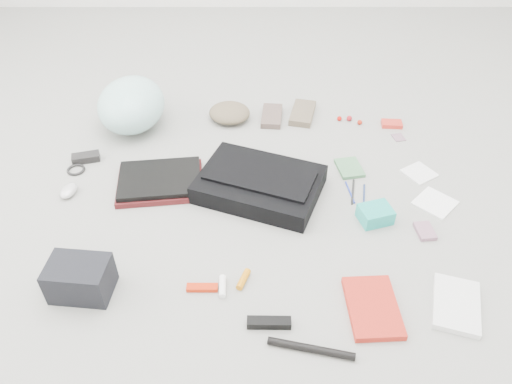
{
  "coord_description": "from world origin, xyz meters",
  "views": [
    {
      "loc": [
        -0.0,
        -1.42,
        1.29
      ],
      "look_at": [
        0.0,
        0.0,
        0.05
      ],
      "focal_mm": 35.0,
      "sensor_mm": 36.0,
      "label": 1
    }
  ],
  "objects_px": {
    "messenger_bag": "(260,184)",
    "laptop": "(160,179)",
    "bike_helmet": "(131,105)",
    "book_red": "(373,307)",
    "camera_bag": "(80,278)",
    "accordion_wallet": "(375,214)"
  },
  "relations": [
    {
      "from": "messenger_bag",
      "to": "camera_bag",
      "type": "bearing_deg",
      "value": -118.51
    },
    {
      "from": "messenger_bag",
      "to": "accordion_wallet",
      "type": "bearing_deg",
      "value": 0.14
    },
    {
      "from": "messenger_bag",
      "to": "bike_helmet",
      "type": "bearing_deg",
      "value": 161.55
    },
    {
      "from": "camera_bag",
      "to": "accordion_wallet",
      "type": "xyz_separation_m",
      "value": [
        0.99,
        0.32,
        -0.03
      ]
    },
    {
      "from": "messenger_bag",
      "to": "book_red",
      "type": "distance_m",
      "value": 0.66
    },
    {
      "from": "messenger_bag",
      "to": "book_red",
      "type": "height_order",
      "value": "messenger_bag"
    },
    {
      "from": "bike_helmet",
      "to": "book_red",
      "type": "height_order",
      "value": "bike_helmet"
    },
    {
      "from": "messenger_bag",
      "to": "laptop",
      "type": "relative_size",
      "value": 1.43
    },
    {
      "from": "bike_helmet",
      "to": "accordion_wallet",
      "type": "height_order",
      "value": "bike_helmet"
    },
    {
      "from": "messenger_bag",
      "to": "laptop",
      "type": "distance_m",
      "value": 0.4
    },
    {
      "from": "bike_helmet",
      "to": "laptop",
      "type": "bearing_deg",
      "value": -65.12
    },
    {
      "from": "book_red",
      "to": "accordion_wallet",
      "type": "xyz_separation_m",
      "value": [
        0.08,
        0.4,
        0.02
      ]
    },
    {
      "from": "camera_bag",
      "to": "messenger_bag",
      "type": "bearing_deg",
      "value": 46.48
    },
    {
      "from": "bike_helmet",
      "to": "camera_bag",
      "type": "xyz_separation_m",
      "value": [
        0.01,
        -0.96,
        -0.05
      ]
    },
    {
      "from": "camera_bag",
      "to": "accordion_wallet",
      "type": "bearing_deg",
      "value": 24.04
    },
    {
      "from": "messenger_bag",
      "to": "book_red",
      "type": "xyz_separation_m",
      "value": [
        0.34,
        -0.56,
        -0.03
      ]
    },
    {
      "from": "camera_bag",
      "to": "book_red",
      "type": "bearing_deg",
      "value": 1.2
    },
    {
      "from": "messenger_bag",
      "to": "laptop",
      "type": "xyz_separation_m",
      "value": [
        -0.4,
        0.04,
        -0.0
      ]
    },
    {
      "from": "laptop",
      "to": "book_red",
      "type": "bearing_deg",
      "value": -45.49
    },
    {
      "from": "messenger_bag",
      "to": "laptop",
      "type": "bearing_deg",
      "value": -164.98
    },
    {
      "from": "camera_bag",
      "to": "book_red",
      "type": "relative_size",
      "value": 0.82
    },
    {
      "from": "messenger_bag",
      "to": "bike_helmet",
      "type": "xyz_separation_m",
      "value": [
        -0.58,
        0.47,
        0.07
      ]
    }
  ]
}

